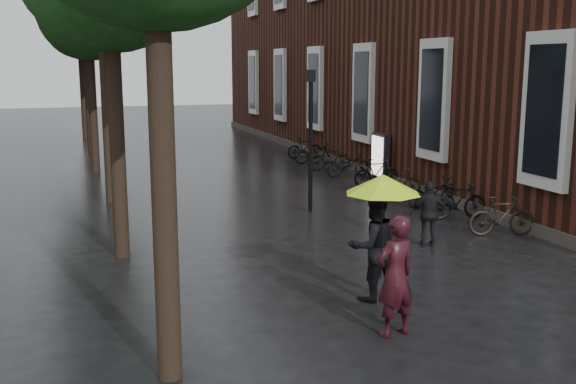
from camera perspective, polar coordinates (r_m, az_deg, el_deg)
name	(u,v)px	position (r m, az deg, el deg)	size (l,w,h in m)	color
ground	(475,366)	(9.83, 15.55, -14.02)	(120.00, 120.00, 0.00)	black
brick_building	(432,19)	(31.07, 12.08, 14.14)	(10.20, 33.20, 12.00)	#38160F
person_burgundy	(395,276)	(10.27, 9.08, -7.04)	(0.69, 0.45, 1.88)	black
person_black	(374,246)	(11.75, 7.26, -4.58)	(0.93, 0.73, 1.92)	black
lime_umbrella	(383,184)	(10.78, 8.05, 0.66)	(1.23, 1.23, 1.81)	black
pedestrian_walking	(429,214)	(15.44, 11.88, -1.83)	(0.87, 0.36, 1.49)	black
parked_bicycles	(371,171)	(23.02, 7.01, 1.74)	(1.93, 14.77, 0.98)	black
ad_lightbox	(380,157)	(23.78, 7.82, 2.94)	(0.26, 1.11, 1.68)	black
lamp_post	(311,127)	(18.46, 1.94, 5.55)	(0.20, 0.20, 3.91)	black
cycle_sign	(106,119)	(26.45, -15.16, 6.01)	(0.16, 0.56, 3.05)	#262628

